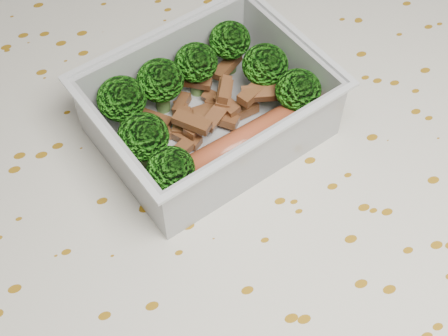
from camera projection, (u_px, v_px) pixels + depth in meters
name	position (u px, v px, depth m)	size (l,w,h in m)	color
dining_table	(214.00, 238.00, 0.56)	(1.40, 0.90, 0.75)	brown
tablecloth	(214.00, 209.00, 0.52)	(1.46, 0.96, 0.19)	silver
lunch_container	(209.00, 115.00, 0.50)	(0.21, 0.18, 0.06)	silver
broccoli_florets	(196.00, 93.00, 0.49)	(0.17, 0.14, 0.05)	#608C3F
meat_pile	(210.00, 110.00, 0.51)	(0.12, 0.09, 0.03)	brown
sausage	(242.00, 143.00, 0.48)	(0.15, 0.06, 0.02)	#AD4929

